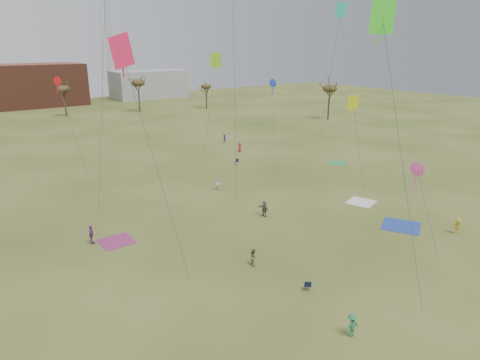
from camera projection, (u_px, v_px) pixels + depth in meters
ground at (334, 288)px, 32.14m from camera, size 260.00×260.00×0.00m
flyer_near_center at (352, 325)px, 26.69m from camera, size 1.08×0.70×1.58m
spectator_fore_b at (254, 257)px, 35.36m from camera, size 0.84×0.91×1.51m
spectator_fore_c at (264, 209)px, 45.36m from camera, size 0.52×1.60×1.71m
flyer_mid_b at (457, 226)px, 41.14m from camera, size 1.08×1.20×1.61m
spectator_mid_d at (91, 235)px, 39.08m from camera, size 0.77×1.15×1.81m
spectator_mid_e at (218, 184)px, 53.48m from camera, size 0.96×0.87×1.60m
flyer_far_b at (240, 147)px, 72.69m from camera, size 0.75×0.87×1.52m
flyer_far_c at (224, 138)px, 79.50m from camera, size 0.61×0.98×1.47m
blanket_blue at (401, 226)px, 43.12m from camera, size 4.83×4.83×0.03m
blanket_cream at (361, 202)px, 49.61m from camera, size 3.62×3.62×0.03m
blanket_plum at (116, 242)px, 39.75m from camera, size 2.96×2.96×0.03m
blanket_olive at (338, 163)px, 65.77m from camera, size 3.70×3.70×0.03m
camp_chair_center at (308, 287)px, 31.83m from camera, size 0.73×0.74×0.87m
camp_chair_right at (236, 163)px, 65.05m from camera, size 0.71×0.69×0.87m
kites_aloft at (152, 12)px, 54.59m from camera, size 65.68×70.41×27.19m
tree_line at (39, 96)px, 89.04m from camera, size 117.44×49.32×8.91m
building_brick at (36, 85)px, 125.14m from camera, size 26.00×16.00×12.00m
building_grey at (149, 84)px, 143.83m from camera, size 24.00×12.00×9.00m
radio_tower at (109, 38)px, 139.06m from camera, size 1.51×1.72×41.00m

